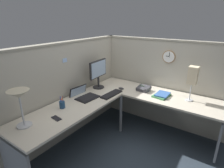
{
  "coord_description": "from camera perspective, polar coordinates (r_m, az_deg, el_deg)",
  "views": [
    {
      "loc": [
        -2.24,
        -1.3,
        1.91
      ],
      "look_at": [
        0.09,
        0.29,
        0.89
      ],
      "focal_mm": 29.34,
      "sensor_mm": 36.0,
      "label": 1
    }
  ],
  "objects": [
    {
      "name": "wall_clock",
      "position": [
        3.25,
        17.32,
        8.11
      ],
      "size": [
        0.04,
        0.22,
        0.22
      ],
      "color": "olive"
    },
    {
      "name": "computer_mouse",
      "position": [
        3.22,
        2.85,
        -1.35
      ],
      "size": [
        0.06,
        0.1,
        0.03
      ],
      "primitive_type": "ellipsoid",
      "color": "#232326",
      "rests_on": "desk"
    },
    {
      "name": "desk_lamp_dome",
      "position": [
        2.25,
        -26.93,
        -3.7
      ],
      "size": [
        0.24,
        0.24,
        0.44
      ],
      "color": "#B7BABF",
      "rests_on": "desk"
    },
    {
      "name": "cubicle_wall_back",
      "position": [
        3.08,
        -13.72,
        -2.01
      ],
      "size": [
        2.57,
        0.12,
        1.58
      ],
      "color": "#A8A393",
      "rests_on": "ground"
    },
    {
      "name": "desk_lamp_paper",
      "position": [
        2.91,
        23.87,
        2.19
      ],
      "size": [
        0.13,
        0.13,
        0.53
      ],
      "color": "#B7BABF",
      "rests_on": "desk"
    },
    {
      "name": "monitor",
      "position": [
        3.21,
        -4.3,
        3.77
      ],
      "size": [
        0.46,
        0.2,
        0.5
      ],
      "color": "#232326",
      "rests_on": "desk"
    },
    {
      "name": "laptop",
      "position": [
        2.95,
        -8.9,
        -3.46
      ],
      "size": [
        0.37,
        0.4,
        0.22
      ],
      "color": "black",
      "rests_on": "desk"
    },
    {
      "name": "desk",
      "position": [
        2.76,
        3.14,
        -7.83
      ],
      "size": [
        2.35,
        2.15,
        0.73
      ],
      "color": "beige",
      "rests_on": "ground"
    },
    {
      "name": "ground_plane",
      "position": [
        3.22,
        3.59,
        -16.58
      ],
      "size": [
        6.8,
        6.8,
        0.0
      ],
      "primitive_type": "plane",
      "color": "#2D3842"
    },
    {
      "name": "cell_phone",
      "position": [
        2.42,
        -16.94,
        -10.18
      ],
      "size": [
        0.09,
        0.15,
        0.01
      ],
      "primitive_type": "cube",
      "rotation": [
        0.0,
        0.0,
        -0.13
      ],
      "color": "black",
      "rests_on": "desk"
    },
    {
      "name": "pen_cup",
      "position": [
        2.64,
        -15.28,
        -6.16
      ],
      "size": [
        0.08,
        0.08,
        0.18
      ],
      "color": "navy",
      "rests_on": "desk"
    },
    {
      "name": "cubicle_wall_right",
      "position": [
        3.46,
        15.13,
        0.32
      ],
      "size": [
        0.12,
        2.37,
        1.58
      ],
      "color": "#A8A393",
      "rests_on": "ground"
    },
    {
      "name": "pinned_note_leftmost",
      "position": [
        2.87,
        -14.49,
        7.16
      ],
      "size": [
        0.08,
        0.0,
        0.06
      ],
      "primitive_type": "cube",
      "color": "#99B7E5"
    },
    {
      "name": "book_stack",
      "position": [
        3.04,
        15.28,
        -3.33
      ],
      "size": [
        0.3,
        0.24,
        0.04
      ],
      "color": "#3F7F4C",
      "rests_on": "desk"
    },
    {
      "name": "keyboard",
      "position": [
        2.99,
        -0.16,
        -3.18
      ],
      "size": [
        0.43,
        0.16,
        0.02
      ],
      "primitive_type": "cube",
      "rotation": [
        0.0,
        0.0,
        -0.04
      ],
      "color": "black",
      "rests_on": "desk"
    },
    {
      "name": "office_phone",
      "position": [
        3.19,
        9.91,
        -1.44
      ],
      "size": [
        0.2,
        0.21,
        0.11
      ],
      "color": "#38383D",
      "rests_on": "desk"
    }
  ]
}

